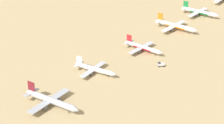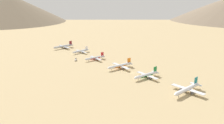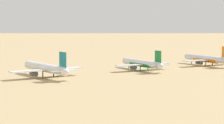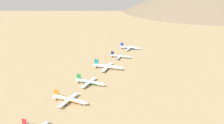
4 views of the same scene
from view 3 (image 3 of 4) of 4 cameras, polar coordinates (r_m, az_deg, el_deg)
The scene contains 4 objects.
ground_plane at distance 287.58m, azimuth 8.19°, elevation -0.75°, with size 2424.40×2424.40×0.00m, color tan.
parked_jet_3 at distance 305.14m, azimuth 11.83°, elevation 0.39°, with size 47.01×38.29×13.55m.
parked_jet_4 at distance 271.15m, azimuth 3.79°, elevation -0.17°, with size 44.58×36.29×12.85m.
parked_jet_5 at distance 240.51m, azimuth -8.30°, elevation -0.77°, with size 50.13×40.59×14.50m.
Camera 3 is at (-208.74, 195.46, 30.42)m, focal length 72.73 mm.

